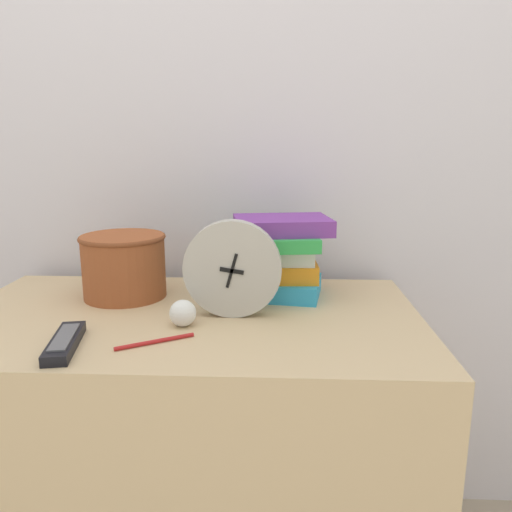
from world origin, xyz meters
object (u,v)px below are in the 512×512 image
(crumpled_paper_ball, at_px, (183,313))
(book_stack, at_px, (276,255))
(basket, at_px, (124,264))
(pen, at_px, (155,342))
(tv_remote, at_px, (65,342))
(desk_clock, at_px, (232,269))

(crumpled_paper_ball, bearing_deg, book_stack, 49.79)
(basket, bearing_deg, pen, -63.55)
(book_stack, bearing_deg, tv_remote, -138.29)
(desk_clock, height_order, tv_remote, desk_clock)
(book_stack, relative_size, basket, 1.34)
(book_stack, bearing_deg, crumpled_paper_ball, -130.21)
(book_stack, bearing_deg, pen, -125.21)
(tv_remote, bearing_deg, desk_clock, 32.31)
(basket, bearing_deg, crumpled_paper_ball, -47.28)
(book_stack, height_order, pen, book_stack)
(basket, height_order, tv_remote, basket)
(basket, distance_m, crumpled_paper_ball, 0.27)
(tv_remote, distance_m, pen, 0.17)
(book_stack, relative_size, pen, 2.02)
(book_stack, distance_m, pen, 0.41)
(crumpled_paper_ball, height_order, pen, crumpled_paper_ball)
(basket, xyz_separation_m, crumpled_paper_ball, (0.18, -0.20, -0.06))
(desk_clock, distance_m, pen, 0.23)
(book_stack, bearing_deg, basket, -175.51)
(desk_clock, height_order, crumpled_paper_ball, desk_clock)
(desk_clock, height_order, book_stack, desk_clock)
(tv_remote, bearing_deg, pen, 9.26)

